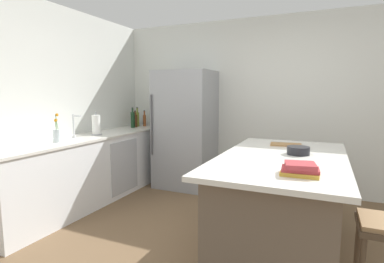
# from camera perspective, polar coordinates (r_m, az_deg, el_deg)

# --- Properties ---
(ground_plane) EXTENTS (7.20, 7.20, 0.00)m
(ground_plane) POSITION_cam_1_polar(r_m,az_deg,el_deg) (2.94, 5.56, -22.86)
(ground_plane) COLOR brown
(wall_rear) EXTENTS (6.00, 0.10, 2.60)m
(wall_rear) POSITION_cam_1_polar(r_m,az_deg,el_deg) (4.74, 14.43, 4.91)
(wall_rear) COLOR silver
(wall_rear) RESTS_ON ground_plane
(wall_left) EXTENTS (0.10, 6.00, 2.60)m
(wall_left) POSITION_cam_1_polar(r_m,az_deg,el_deg) (4.05, -29.30, 3.86)
(wall_left) COLOR silver
(wall_left) RESTS_ON ground_plane
(counter_run_left) EXTENTS (0.63, 2.90, 0.91)m
(counter_run_left) POSITION_cam_1_polar(r_m,az_deg,el_deg) (4.35, -18.69, -6.71)
(counter_run_left) COLOR white
(counter_run_left) RESTS_ON ground_plane
(kitchen_island) EXTENTS (1.08, 1.96, 0.91)m
(kitchen_island) POSITION_cam_1_polar(r_m,az_deg,el_deg) (2.99, 16.41, -12.91)
(kitchen_island) COLOR brown
(kitchen_island) RESTS_ON ground_plane
(refrigerator) EXTENTS (0.85, 0.75, 1.82)m
(refrigerator) POSITION_cam_1_polar(r_m,az_deg,el_deg) (4.74, -1.26, 0.39)
(refrigerator) COLOR #93969B
(refrigerator) RESTS_ON ground_plane
(sink_faucet) EXTENTS (0.15, 0.05, 0.30)m
(sink_faucet) POSITION_cam_1_polar(r_m,az_deg,el_deg) (4.14, -21.34, 1.06)
(sink_faucet) COLOR silver
(sink_faucet) RESTS_ON counter_run_left
(flower_vase) EXTENTS (0.09, 0.09, 0.34)m
(flower_vase) POSITION_cam_1_polar(r_m,az_deg,el_deg) (3.84, -24.16, -0.44)
(flower_vase) COLOR silver
(flower_vase) RESTS_ON counter_run_left
(paper_towel_roll) EXTENTS (0.14, 0.14, 0.31)m
(paper_towel_roll) POSITION_cam_1_polar(r_m,az_deg,el_deg) (4.33, -17.65, 1.14)
(paper_towel_roll) COLOR gray
(paper_towel_roll) RESTS_ON counter_run_left
(vinegar_bottle) EXTENTS (0.05, 0.05, 0.27)m
(vinegar_bottle) POSITION_cam_1_polar(r_m,az_deg,el_deg) (5.29, -8.97, 2.17)
(vinegar_bottle) COLOR #994C23
(vinegar_bottle) RESTS_ON counter_run_left
(olive_oil_bottle) EXTENTS (0.06, 0.06, 0.33)m
(olive_oil_bottle) POSITION_cam_1_polar(r_m,az_deg,el_deg) (5.26, -10.28, 2.39)
(olive_oil_bottle) COLOR olive
(olive_oil_bottle) RESTS_ON counter_run_left
(syrup_bottle) EXTENTS (0.07, 0.07, 0.28)m
(syrup_bottle) POSITION_cam_1_polar(r_m,az_deg,el_deg) (5.16, -10.68, 2.06)
(syrup_bottle) COLOR #5B3319
(syrup_bottle) RESTS_ON counter_run_left
(wine_bottle) EXTENTS (0.07, 0.07, 0.34)m
(wine_bottle) POSITION_cam_1_polar(r_m,az_deg,el_deg) (5.08, -11.13, 2.24)
(wine_bottle) COLOR #19381E
(wine_bottle) RESTS_ON counter_run_left
(cookbook_stack) EXTENTS (0.26, 0.22, 0.09)m
(cookbook_stack) POSITION_cam_1_polar(r_m,az_deg,el_deg) (2.24, 19.76, -6.75)
(cookbook_stack) COLOR gold
(cookbook_stack) RESTS_ON kitchen_island
(mixing_bowl) EXTENTS (0.20, 0.20, 0.07)m
(mixing_bowl) POSITION_cam_1_polar(r_m,az_deg,el_deg) (2.98, 19.44, -3.41)
(mixing_bowl) COLOR black
(mixing_bowl) RESTS_ON kitchen_island
(cutting_board) EXTENTS (0.35, 0.23, 0.02)m
(cutting_board) POSITION_cam_1_polar(r_m,az_deg,el_deg) (3.45, 17.32, -2.38)
(cutting_board) COLOR #9E7042
(cutting_board) RESTS_ON kitchen_island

